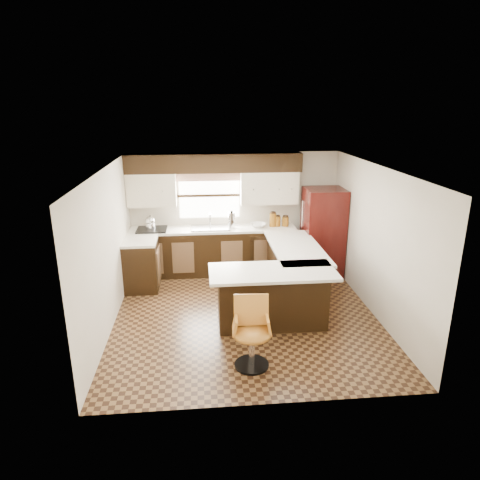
{
  "coord_description": "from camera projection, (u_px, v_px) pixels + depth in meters",
  "views": [
    {
      "loc": [
        -0.68,
        -6.27,
        3.32
      ],
      "look_at": [
        -0.05,
        0.45,
        1.15
      ],
      "focal_mm": 32.0,
      "sensor_mm": 36.0,
      "label": 1
    }
  ],
  "objects": [
    {
      "name": "peninsula_return",
      "position": [
        272.0,
        298.0,
        6.59
      ],
      "size": [
        1.65,
        0.6,
        0.9
      ],
      "primitive_type": "cube",
      "color": "black",
      "rests_on": "floor"
    },
    {
      "name": "bar_chair",
      "position": [
        252.0,
        334.0,
        5.52
      ],
      "size": [
        0.53,
        0.53,
        0.94
      ],
      "primitive_type": null,
      "rotation": [
        0.0,
        0.0,
        -0.06
      ],
      "color": "#C17A28",
      "rests_on": "floor"
    },
    {
      "name": "percolator",
      "position": [
        232.0,
        220.0,
        8.48
      ],
      "size": [
        0.14,
        0.14,
        0.32
      ],
      "primitive_type": "cylinder",
      "color": "silver",
      "rests_on": "counter_back"
    },
    {
      "name": "refrigerator",
      "position": [
        323.0,
        233.0,
        8.43
      ],
      "size": [
        0.75,
        0.72,
        1.76
      ],
      "primitive_type": "cube",
      "color": "#390B09",
      "rests_on": "floor"
    },
    {
      "name": "counter_back",
      "position": [
        213.0,
        229.0,
        8.5
      ],
      "size": [
        3.3,
        0.6,
        0.04
      ],
      "primitive_type": "cube",
      "color": "silver",
      "rests_on": "base_cab_back"
    },
    {
      "name": "canister_med",
      "position": [
        277.0,
        221.0,
        8.6
      ],
      "size": [
        0.12,
        0.12,
        0.2
      ],
      "primitive_type": "cylinder",
      "color": "brown",
      "rests_on": "counter_back"
    },
    {
      "name": "counter_pen_return",
      "position": [
        273.0,
        272.0,
        6.36
      ],
      "size": [
        1.89,
        0.84,
        0.04
      ],
      "primitive_type": "cube",
      "color": "silver",
      "rests_on": "peninsula_return"
    },
    {
      "name": "peninsula_long",
      "position": [
        292.0,
        273.0,
        7.56
      ],
      "size": [
        0.6,
        1.95,
        0.9
      ],
      "primitive_type": "cube",
      "color": "black",
      "rests_on": "floor"
    },
    {
      "name": "kettle",
      "position": [
        150.0,
        222.0,
        8.32
      ],
      "size": [
        0.2,
        0.2,
        0.27
      ],
      "primitive_type": null,
      "color": "silver",
      "rests_on": "cooktop"
    },
    {
      "name": "upper_cab_right",
      "position": [
        269.0,
        187.0,
        8.48
      ],
      "size": [
        1.14,
        0.35,
        0.64
      ],
      "primitive_type": "cube",
      "color": "beige",
      "rests_on": "wall_back"
    },
    {
      "name": "mixing_bowl",
      "position": [
        258.0,
        225.0,
        8.57
      ],
      "size": [
        0.33,
        0.33,
        0.08
      ],
      "primitive_type": "imported",
      "rotation": [
        0.0,
        0.0,
        -0.05
      ],
      "color": "white",
      "rests_on": "counter_back"
    },
    {
      "name": "canister_large",
      "position": [
        273.0,
        220.0,
        8.58
      ],
      "size": [
        0.13,
        0.13,
        0.27
      ],
      "primitive_type": "cylinder",
      "color": "brown",
      "rests_on": "counter_back"
    },
    {
      "name": "dishwasher",
      "position": [
        264.0,
        256.0,
        8.47
      ],
      "size": [
        0.58,
        0.03,
        0.78
      ],
      "primitive_type": "cube",
      "color": "black",
      "rests_on": "floor"
    },
    {
      "name": "wall_left",
      "position": [
        108.0,
        250.0,
        6.47
      ],
      "size": [
        0.0,
        4.4,
        4.4
      ],
      "primitive_type": "plane",
      "rotation": [
        1.57,
        0.0,
        1.57
      ],
      "color": "beige",
      "rests_on": "floor"
    },
    {
      "name": "counter_left",
      "position": [
        140.0,
        241.0,
        7.77
      ],
      "size": [
        0.6,
        0.7,
        0.04
      ],
      "primitive_type": "cube",
      "color": "silver",
      "rests_on": "base_cab_left"
    },
    {
      "name": "window_pane",
      "position": [
        209.0,
        195.0,
        8.57
      ],
      "size": [
        1.2,
        0.02,
        0.9
      ],
      "primitive_type": "cube",
      "color": "white",
      "rests_on": "wall_back"
    },
    {
      "name": "sink",
      "position": [
        211.0,
        228.0,
        8.47
      ],
      "size": [
        0.75,
        0.45,
        0.03
      ],
      "primitive_type": "cube",
      "color": "#B2B2B7",
      "rests_on": "counter_back"
    },
    {
      "name": "cooktop",
      "position": [
        152.0,
        229.0,
        8.37
      ],
      "size": [
        0.58,
        0.5,
        0.02
      ],
      "primitive_type": "cube",
      "color": "black",
      "rests_on": "counter_back"
    },
    {
      "name": "counter_pen_long",
      "position": [
        296.0,
        248.0,
        7.42
      ],
      "size": [
        0.84,
        1.95,
        0.04
      ],
      "primitive_type": "cube",
      "color": "silver",
      "rests_on": "peninsula_long"
    },
    {
      "name": "wall_back",
      "position": [
        234.0,
        212.0,
        8.74
      ],
      "size": [
        4.4,
        0.0,
        4.4
      ],
      "primitive_type": "plane",
      "rotation": [
        1.57,
        0.0,
        0.0
      ],
      "color": "beige",
      "rests_on": "floor"
    },
    {
      "name": "canister_small",
      "position": [
        285.0,
        222.0,
        8.62
      ],
      "size": [
        0.13,
        0.13,
        0.19
      ],
      "primitive_type": "cylinder",
      "color": "brown",
      "rests_on": "counter_back"
    },
    {
      "name": "soffit",
      "position": [
        214.0,
        163.0,
        8.23
      ],
      "size": [
        3.4,
        0.35,
        0.36
      ],
      "primitive_type": "cube",
      "color": "black",
      "rests_on": "wall_back"
    },
    {
      "name": "base_cab_left",
      "position": [
        142.0,
        265.0,
        7.91
      ],
      "size": [
        0.6,
        0.7,
        0.9
      ],
      "primitive_type": "cube",
      "color": "black",
      "rests_on": "floor"
    },
    {
      "name": "valance",
      "position": [
        209.0,
        176.0,
        8.42
      ],
      "size": [
        1.3,
        0.06,
        0.18
      ],
      "primitive_type": "cube",
      "color": "#D19B93",
      "rests_on": "wall_back"
    },
    {
      "name": "wall_right",
      "position": [
        376.0,
        242.0,
        6.85
      ],
      "size": [
        0.0,
        4.4,
        4.4
      ],
      "primitive_type": "plane",
      "rotation": [
        1.57,
        0.0,
        -1.57
      ],
      "color": "beige",
      "rests_on": "floor"
    },
    {
      "name": "floor",
      "position": [
        245.0,
        315.0,
        7.03
      ],
      "size": [
        4.4,
        4.4,
        0.0
      ],
      "primitive_type": "plane",
      "color": "#49301A",
      "rests_on": "ground"
    },
    {
      "name": "upper_cab_left",
      "position": [
        152.0,
        190.0,
        8.27
      ],
      "size": [
        0.94,
        0.35,
        0.64
      ],
      "primitive_type": "cube",
      "color": "beige",
      "rests_on": "wall_back"
    },
    {
      "name": "ceiling",
      "position": [
        246.0,
        168.0,
        6.29
      ],
      "size": [
        4.4,
        4.4,
        0.0
      ],
      "primitive_type": "plane",
      "rotation": [
        3.14,
        0.0,
        0.0
      ],
      "color": "silver",
      "rests_on": "wall_back"
    },
    {
      "name": "wall_front",
      "position": [
        268.0,
        311.0,
        4.57
      ],
      "size": [
        4.4,
        0.0,
        4.4
      ],
      "primitive_type": "plane",
      "rotation": [
        -1.57,
        0.0,
        0.0
      ],
      "color": "beige",
      "rests_on": "floor"
    },
    {
      "name": "base_cab_back",
      "position": [
        213.0,
        252.0,
        8.65
      ],
      "size": [
        3.3,
        0.6,
        0.9
      ],
      "primitive_type": "cube",
      "color": "black",
      "rests_on": "floor"
    }
  ]
}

